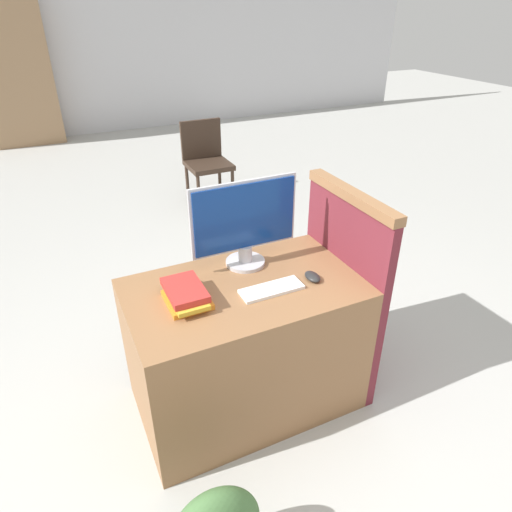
% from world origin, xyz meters
% --- Properties ---
extents(ground_plane, '(20.00, 20.00, 0.00)m').
position_xyz_m(ground_plane, '(0.00, 0.00, 0.00)').
color(ground_plane, '#B2B2AD').
extents(wall_back, '(12.00, 0.06, 2.80)m').
position_xyz_m(wall_back, '(0.00, 6.56, 1.40)').
color(wall_back, silver).
rests_on(wall_back, ground_plane).
extents(desk, '(1.13, 0.68, 0.75)m').
position_xyz_m(desk, '(0.00, 0.34, 0.37)').
color(desk, '#8C603D').
rests_on(desk, ground_plane).
extents(carrel_divider, '(0.07, 0.69, 1.14)m').
position_xyz_m(carrel_divider, '(0.59, 0.35, 0.58)').
color(carrel_divider, maroon).
rests_on(carrel_divider, ground_plane).
extents(monitor, '(0.56, 0.20, 0.46)m').
position_xyz_m(monitor, '(0.09, 0.54, 0.98)').
color(monitor, '#B7B7BC').
rests_on(monitor, desk).
extents(keyboard, '(0.30, 0.11, 0.02)m').
position_xyz_m(keyboard, '(0.10, 0.25, 0.76)').
color(keyboard, white).
rests_on(keyboard, desk).
extents(mouse, '(0.07, 0.10, 0.03)m').
position_xyz_m(mouse, '(0.33, 0.26, 0.76)').
color(mouse, '#262626').
rests_on(mouse, desk).
extents(book_stack, '(0.19, 0.28, 0.08)m').
position_xyz_m(book_stack, '(-0.29, 0.34, 0.79)').
color(book_stack, orange).
rests_on(book_stack, desk).
extents(far_chair, '(0.44, 0.44, 0.83)m').
position_xyz_m(far_chair, '(0.81, 3.16, 0.47)').
color(far_chair, '#38281E').
rests_on(far_chair, ground_plane).
extents(bookshelf_far, '(1.14, 0.32, 1.96)m').
position_xyz_m(bookshelf_far, '(-0.94, 6.32, 0.98)').
color(bookshelf_far, '#9E7A56').
rests_on(bookshelf_far, ground_plane).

